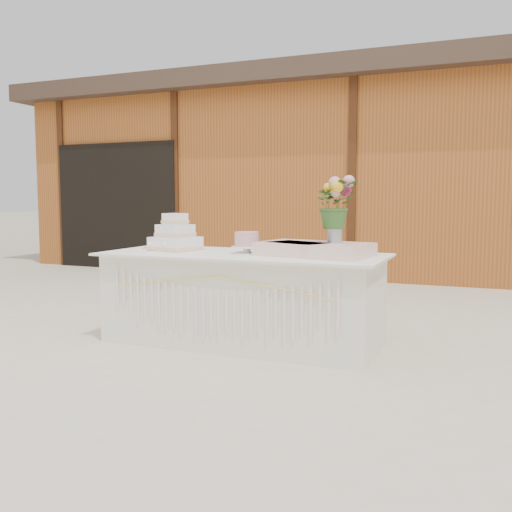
{
  "coord_description": "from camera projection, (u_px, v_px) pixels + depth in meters",
  "views": [
    {
      "loc": [
        1.95,
        -4.38,
        1.23
      ],
      "look_at": [
        0.0,
        0.3,
        0.72
      ],
      "focal_mm": 40.0,
      "sensor_mm": 36.0,
      "label": 1
    }
  ],
  "objects": [
    {
      "name": "ground",
      "position": [
        243.0,
        343.0,
        4.89
      ],
      "size": [
        80.0,
        80.0,
        0.0
      ],
      "primitive_type": "plane",
      "color": "beige",
      "rests_on": "ground"
    },
    {
      "name": "barn",
      "position": [
        377.0,
        174.0,
        10.23
      ],
      "size": [
        12.6,
        4.6,
        3.3
      ],
      "color": "#9F4F21",
      "rests_on": "ground"
    },
    {
      "name": "cake_table",
      "position": [
        242.0,
        298.0,
        4.84
      ],
      "size": [
        2.4,
        1.0,
        0.77
      ],
      "color": "white",
      "rests_on": "ground"
    },
    {
      "name": "wedding_cake",
      "position": [
        175.0,
        238.0,
        5.08
      ],
      "size": [
        0.44,
        0.44,
        0.33
      ],
      "rotation": [
        0.0,
        0.0,
        -0.24
      ],
      "color": "white",
      "rests_on": "cake_table"
    },
    {
      "name": "pink_cake_stand",
      "position": [
        247.0,
        242.0,
        4.75
      ],
      "size": [
        0.26,
        0.26,
        0.19
      ],
      "color": "white",
      "rests_on": "cake_table"
    },
    {
      "name": "satin_runner",
      "position": [
        314.0,
        249.0,
        4.58
      ],
      "size": [
        0.95,
        0.65,
        0.11
      ],
      "primitive_type": "cube",
      "rotation": [
        0.0,
        0.0,
        -0.18
      ],
      "color": "#FAD1C9",
      "rests_on": "cake_table"
    },
    {
      "name": "flower_vase",
      "position": [
        335.0,
        233.0,
        4.5
      ],
      "size": [
        0.12,
        0.12,
        0.16
      ],
      "primitive_type": "cylinder",
      "color": "#B7B7BC",
      "rests_on": "satin_runner"
    },
    {
      "name": "bouquet",
      "position": [
        335.0,
        198.0,
        4.48
      ],
      "size": [
        0.45,
        0.44,
        0.38
      ],
      "primitive_type": "imported",
      "rotation": [
        0.0,
        0.0,
        0.64
      ],
      "color": "#315B24",
      "rests_on": "flower_vase"
    },
    {
      "name": "loose_flowers",
      "position": [
        146.0,
        249.0,
        5.19
      ],
      "size": [
        0.17,
        0.32,
        0.02
      ],
      "primitive_type": null,
      "rotation": [
        0.0,
        0.0,
        -0.17
      ],
      "color": "pink",
      "rests_on": "cake_table"
    }
  ]
}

